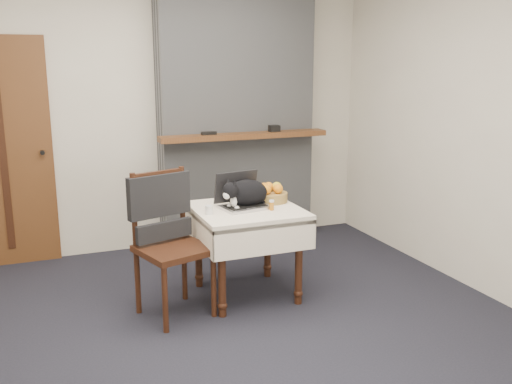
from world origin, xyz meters
TOP-DOWN VIEW (x-y plane):
  - ground at (0.00, 0.00)m, footprint 4.50×4.50m
  - room_shell at (0.00, 0.46)m, footprint 4.52×4.01m
  - door at (-1.20, 1.97)m, footprint 0.82×0.10m
  - chimney at (0.90, 1.85)m, footprint 1.62×0.48m
  - side_table at (0.51, 0.54)m, footprint 0.78×0.78m
  - laptop at (0.49, 0.59)m, footprint 0.40×0.36m
  - cat at (0.53, 0.58)m, footprint 0.51×0.32m
  - cream_jar at (0.20, 0.47)m, footprint 0.06×0.06m
  - pill_bottle at (0.66, 0.41)m, footprint 0.04×0.04m
  - fruit_basket at (0.76, 0.66)m, footprint 0.26×0.26m
  - desk_clutter at (0.64, 0.61)m, footprint 0.10×0.10m
  - chair at (-0.12, 0.49)m, footprint 0.58×0.57m

SIDE VIEW (x-z plane):
  - ground at x=0.00m, z-range 0.00..0.00m
  - side_table at x=0.51m, z-range 0.24..0.94m
  - chair at x=-0.12m, z-range 0.14..1.18m
  - desk_clutter at x=0.64m, z-range 0.70..0.71m
  - cream_jar at x=0.20m, z-range 0.70..0.76m
  - pill_bottle at x=0.66m, z-range 0.70..0.78m
  - fruit_basket at x=0.76m, z-range 0.69..0.83m
  - laptop at x=0.49m, z-range 0.63..0.90m
  - cat at x=0.53m, z-range 0.68..0.92m
  - door at x=-1.20m, z-range 0.00..2.00m
  - chimney at x=0.90m, z-range 0.00..2.60m
  - room_shell at x=0.00m, z-range 0.46..3.07m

